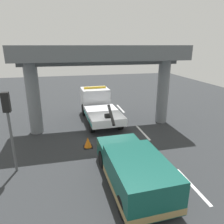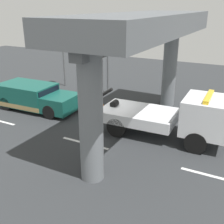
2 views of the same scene
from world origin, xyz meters
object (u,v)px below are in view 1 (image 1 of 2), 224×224
tow_truck_white (98,105)px  traffic_light_far (8,115)px  traffic_cone_orange (88,143)px  towed_van_green (134,170)px

tow_truck_white → traffic_light_far: size_ratio=1.84×
traffic_cone_orange → traffic_light_far: bearing=113.8°
traffic_light_far → traffic_cone_orange: bearing=-66.2°
towed_van_green → traffic_light_far: size_ratio=1.33×
tow_truck_white → towed_van_green: 9.07m
traffic_cone_orange → towed_van_green: bearing=-159.5°
towed_van_green → tow_truck_white: bearing=0.2°
tow_truck_white → traffic_light_far: bearing=141.8°
towed_van_green → traffic_light_far: 6.16m
tow_truck_white → traffic_cone_orange: size_ratio=11.34×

